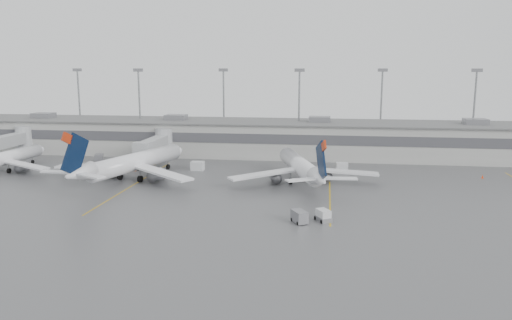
# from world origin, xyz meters

# --- Properties ---
(ground) EXTENTS (260.00, 260.00, 0.00)m
(ground) POSITION_xyz_m (0.00, 0.00, 0.00)
(ground) COLOR #4B4B4D
(ground) RESTS_ON ground
(terminal) EXTENTS (152.00, 17.00, 9.45)m
(terminal) POSITION_xyz_m (-0.01, 57.98, 4.17)
(terminal) COLOR #9C9C97
(terminal) RESTS_ON ground
(light_masts) EXTENTS (142.40, 8.00, 20.60)m
(light_masts) POSITION_xyz_m (0.00, 63.75, 12.03)
(light_masts) COLOR gray
(light_masts) RESTS_ON ground
(jet_bridge_left) EXTENTS (4.00, 17.20, 7.00)m
(jet_bridge_left) POSITION_xyz_m (-55.50, 45.72, 3.87)
(jet_bridge_left) COLOR gray
(jet_bridge_left) RESTS_ON ground
(jet_bridge_right) EXTENTS (4.00, 17.20, 7.00)m
(jet_bridge_right) POSITION_xyz_m (-20.50, 45.72, 3.87)
(jet_bridge_right) COLOR gray
(jet_bridge_right) RESTS_ON ground
(stand_markings) EXTENTS (105.25, 40.00, 0.01)m
(stand_markings) POSITION_xyz_m (-0.00, 24.00, 0.01)
(stand_markings) COLOR #C6980B
(stand_markings) RESTS_ON ground
(jet_far_left) EXTENTS (24.54, 27.58, 8.92)m
(jet_far_left) POSITION_xyz_m (-47.86, 30.04, 2.77)
(jet_far_left) COLOR white
(jet_far_left) RESTS_ON ground
(jet_mid_left) EXTENTS (28.98, 32.98, 10.98)m
(jet_mid_left) POSITION_xyz_m (-19.16, 26.76, 3.41)
(jet_mid_left) COLOR white
(jet_mid_left) RESTS_ON ground
(jet_mid_right) EXTENTS (26.47, 30.12, 10.02)m
(jet_mid_right) POSITION_xyz_m (12.36, 28.87, 3.11)
(jet_mid_right) COLOR white
(jet_mid_right) RESTS_ON ground
(baggage_tug) EXTENTS (2.59, 2.97, 1.63)m
(baggage_tug) POSITION_xyz_m (16.54, 6.33, 0.64)
(baggage_tug) COLOR silver
(baggage_tug) RESTS_ON ground
(baggage_cart) EXTENTS (2.60, 3.03, 1.69)m
(baggage_cart) POSITION_xyz_m (13.34, 5.13, 0.88)
(baggage_cart) COLOR slate
(baggage_cart) RESTS_ON ground
(gse_uld_a) EXTENTS (2.41, 1.83, 1.54)m
(gse_uld_a) POSITION_xyz_m (-53.54, 43.48, 0.77)
(gse_uld_a) COLOR silver
(gse_uld_a) RESTS_ON ground
(gse_uld_b) EXTENTS (2.65, 1.82, 1.83)m
(gse_uld_b) POSITION_xyz_m (-9.38, 37.56, 0.91)
(gse_uld_b) COLOR silver
(gse_uld_b) RESTS_ON ground
(gse_uld_c) EXTENTS (2.44, 1.73, 1.64)m
(gse_uld_c) POSITION_xyz_m (20.01, 41.54, 0.82)
(gse_uld_c) COLOR silver
(gse_uld_c) RESTS_ON ground
(gse_loader) EXTENTS (2.72, 3.34, 1.80)m
(gse_loader) POSITION_xyz_m (-33.40, 43.03, 0.90)
(gse_loader) COLOR slate
(gse_loader) RESTS_ON ground
(cone_b) EXTENTS (0.48, 0.48, 0.76)m
(cone_b) POSITION_xyz_m (-21.81, 35.07, 0.38)
(cone_b) COLOR #F73A05
(cone_b) RESTS_ON ground
(cone_c) EXTENTS (0.46, 0.46, 0.73)m
(cone_c) POSITION_xyz_m (14.57, 30.96, 0.36)
(cone_c) COLOR #F73A05
(cone_c) RESTS_ON ground
(cone_d) EXTENTS (0.42, 0.42, 0.67)m
(cone_d) POSITION_xyz_m (46.35, 37.76, 0.34)
(cone_d) COLOR #F73A05
(cone_d) RESTS_ON ground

